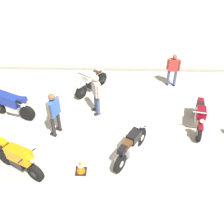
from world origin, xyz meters
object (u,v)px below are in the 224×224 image
(motorcycle_maroon_cruiser, at_px, (200,117))
(traffic_cone, at_px, (80,166))
(person_in_blue_shirt, at_px, (54,112))
(motorcycle_orange_sportbike, at_px, (19,158))
(person_in_gray_shirt, at_px, (96,92))
(motorcycle_silver_cruiser, at_px, (92,81))
(person_in_red_shirt, at_px, (173,68))
(motorcycle_black_cruiser, at_px, (131,145))
(motorcycle_blue_sportbike, at_px, (11,104))

(motorcycle_maroon_cruiser, height_order, traffic_cone, motorcycle_maroon_cruiser)
(person_in_blue_shirt, xyz_separation_m, traffic_cone, (1.13, -1.84, -0.77))
(motorcycle_orange_sportbike, bearing_deg, traffic_cone, 30.12)
(person_in_gray_shirt, bearing_deg, person_in_blue_shirt, 20.12)
(motorcycle_silver_cruiser, relative_size, motorcycle_maroon_cruiser, 0.85)
(person_in_blue_shirt, bearing_deg, motorcycle_maroon_cruiser, -150.41)
(motorcycle_silver_cruiser, relative_size, person_in_blue_shirt, 0.99)
(motorcycle_orange_sportbike, relative_size, person_in_blue_shirt, 1.00)
(person_in_gray_shirt, relative_size, person_in_blue_shirt, 0.99)
(motorcycle_maroon_cruiser, height_order, person_in_blue_shirt, person_in_blue_shirt)
(person_in_blue_shirt, bearing_deg, person_in_red_shirt, -119.18)
(motorcycle_black_cruiser, xyz_separation_m, motorcycle_blue_sportbike, (-4.76, 2.13, 0.07))
(motorcycle_black_cruiser, distance_m, motorcycle_blue_sportbike, 5.21)
(motorcycle_silver_cruiser, height_order, motorcycle_orange_sportbike, motorcycle_orange_sportbike)
(motorcycle_black_cruiser, distance_m, person_in_red_shirt, 5.17)
(person_in_red_shirt, bearing_deg, person_in_gray_shirt, 139.35)
(traffic_cone, bearing_deg, motorcycle_silver_cruiser, 90.71)
(motorcycle_black_cruiser, xyz_separation_m, traffic_cone, (-1.63, -0.72, -0.26))
(motorcycle_black_cruiser, height_order, person_in_red_shirt, person_in_red_shirt)
(motorcycle_black_cruiser, xyz_separation_m, motorcycle_maroon_cruiser, (2.67, 1.63, 0.00))
(motorcycle_orange_sportbike, bearing_deg, motorcycle_silver_cruiser, 98.91)
(motorcycle_silver_cruiser, relative_size, motorcycle_black_cruiser, 0.95)
(motorcycle_black_cruiser, bearing_deg, person_in_blue_shirt, 98.66)
(traffic_cone, bearing_deg, person_in_blue_shirt, 121.53)
(person_in_gray_shirt, bearing_deg, motorcycle_maroon_cruiser, 145.00)
(motorcycle_silver_cruiser, height_order, motorcycle_black_cruiser, same)
(motorcycle_black_cruiser, distance_m, person_in_blue_shirt, 3.02)
(person_in_gray_shirt, bearing_deg, motorcycle_silver_cruiser, -100.93)
(motorcycle_black_cruiser, bearing_deg, motorcycle_orange_sportbike, 132.20)
(motorcycle_maroon_cruiser, distance_m, person_in_gray_shirt, 4.12)
(motorcycle_maroon_cruiser, bearing_deg, person_in_gray_shirt, -90.36)
(person_in_red_shirt, height_order, traffic_cone, person_in_red_shirt)
(person_in_gray_shirt, height_order, traffic_cone, person_in_gray_shirt)
(motorcycle_maroon_cruiser, distance_m, person_in_blue_shirt, 5.47)
(person_in_red_shirt, xyz_separation_m, traffic_cone, (-3.72, -5.44, -0.65))
(motorcycle_silver_cruiser, xyz_separation_m, motorcycle_black_cruiser, (1.69, -4.10, 0.00))
(motorcycle_black_cruiser, height_order, motorcycle_blue_sportbike, motorcycle_blue_sportbike)
(motorcycle_silver_cruiser, relative_size, traffic_cone, 3.34)
(motorcycle_maroon_cruiser, xyz_separation_m, person_in_blue_shirt, (-5.43, -0.51, 0.51))
(motorcycle_black_cruiser, height_order, motorcycle_orange_sportbike, motorcycle_orange_sportbike)
(motorcycle_silver_cruiser, distance_m, person_in_red_shirt, 3.85)
(motorcycle_silver_cruiser, height_order, person_in_gray_shirt, person_in_gray_shirt)
(motorcycle_blue_sportbike, bearing_deg, person_in_blue_shirt, 170.42)
(traffic_cone, bearing_deg, motorcycle_orange_sportbike, 179.97)
(motorcycle_orange_sportbike, height_order, person_in_red_shirt, person_in_red_shirt)
(motorcycle_maroon_cruiser, distance_m, person_in_red_shirt, 3.17)
(person_in_blue_shirt, bearing_deg, traffic_cone, 145.77)
(motorcycle_silver_cruiser, bearing_deg, person_in_blue_shirt, 15.94)
(person_in_red_shirt, xyz_separation_m, person_in_blue_shirt, (-4.85, -3.60, 0.12))
(motorcycle_silver_cruiser, bearing_deg, motorcycle_orange_sportbike, 14.45)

